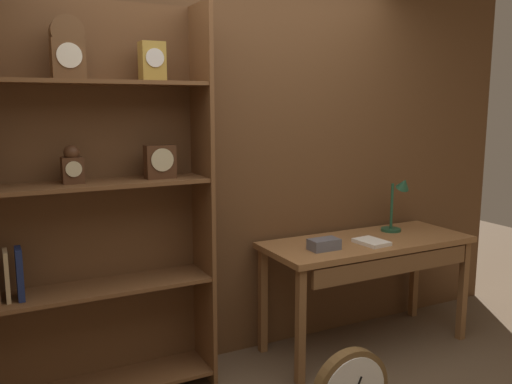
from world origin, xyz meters
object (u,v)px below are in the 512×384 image
Objects in this scene: workbench at (369,253)px; toolbox_small at (324,244)px; desk_lamp at (398,202)px; bookshelf at (66,205)px; open_repair_manual at (371,242)px.

workbench is 0.43m from toolbox_small.
workbench is 3.60× the size of desk_lamp.
toolbox_small is (-0.76, -0.17, -0.19)m from desk_lamp.
bookshelf reaches higher than workbench.
open_repair_manual is (-0.05, -0.08, 0.10)m from workbench.
open_repair_manual is at bearing -153.79° from desk_lamp.
workbench is (1.94, -0.18, -0.47)m from bookshelf.
bookshelf is 1.94m from open_repair_manual.
open_repair_manual reaches higher than workbench.
toolbox_small is 0.36m from open_repair_manual.
bookshelf reaches higher than desk_lamp.
desk_lamp is at bearing 18.59° from workbench.
workbench is at bearing -5.39° from bookshelf.
open_repair_manual is at bearing -123.18° from workbench.
toolbox_small is at bearing 170.88° from open_repair_manual.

